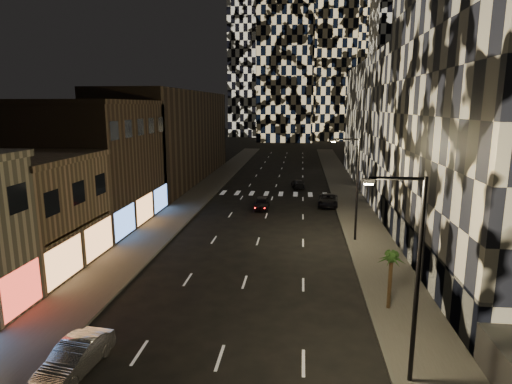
% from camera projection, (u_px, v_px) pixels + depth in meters
% --- Properties ---
extents(sidewalk_left, '(4.00, 120.00, 0.15)m').
position_uv_depth(sidewalk_left, '(202.00, 192.00, 59.55)').
color(sidewalk_left, '#47443F').
rests_on(sidewalk_left, ground).
extents(sidewalk_right, '(4.00, 120.00, 0.15)m').
position_uv_depth(sidewalk_right, '(348.00, 195.00, 57.47)').
color(sidewalk_right, '#47443F').
rests_on(sidewalk_right, ground).
extents(curb_left, '(0.20, 120.00, 0.15)m').
position_uv_depth(curb_left, '(217.00, 192.00, 59.33)').
color(curb_left, '#4C4C47').
rests_on(curb_left, ground).
extents(curb_right, '(0.20, 120.00, 0.15)m').
position_uv_depth(curb_right, '(332.00, 194.00, 57.69)').
color(curb_right, '#4C4C47').
rests_on(curb_right, ground).
extents(retail_tan, '(10.00, 10.00, 8.00)m').
position_uv_depth(retail_tan, '(16.00, 215.00, 31.24)').
color(retail_tan, '#866B50').
rests_on(retail_tan, ground).
extents(retail_brown, '(10.00, 15.00, 12.00)m').
position_uv_depth(retail_brown, '(95.00, 165.00, 43.02)').
color(retail_brown, '#453627').
rests_on(retail_brown, ground).
extents(retail_filler_left, '(10.00, 40.00, 14.00)m').
position_uv_depth(retail_filler_left, '(173.00, 136.00, 68.65)').
color(retail_filler_left, '#453627').
rests_on(retail_filler_left, ground).
extents(midrise_base, '(0.60, 25.00, 3.00)m').
position_uv_depth(midrise_base, '(415.00, 246.00, 32.10)').
color(midrise_base, '#383838').
rests_on(midrise_base, ground).
extents(midrise_filler_right, '(16.00, 40.00, 18.00)m').
position_uv_depth(midrise_filler_right, '(416.00, 126.00, 61.47)').
color(midrise_filler_right, '#232326').
rests_on(midrise_filler_right, ground).
extents(streetlight_near, '(2.55, 0.25, 9.00)m').
position_uv_depth(streetlight_near, '(412.00, 267.00, 17.61)').
color(streetlight_near, black).
rests_on(streetlight_near, sidewalk_right).
extents(streetlight_far, '(2.55, 0.25, 9.00)m').
position_uv_depth(streetlight_far, '(355.00, 182.00, 37.10)').
color(streetlight_far, black).
rests_on(streetlight_far, sidewalk_right).
extents(car_silver_parked, '(1.97, 4.52, 1.45)m').
position_uv_depth(car_silver_parked, '(75.00, 358.00, 19.29)').
color(car_silver_parked, '#9C9CA1').
rests_on(car_silver_parked, ground).
extents(car_dark_midlane, '(1.74, 4.22, 1.43)m').
position_uv_depth(car_dark_midlane, '(262.00, 203.00, 49.71)').
color(car_dark_midlane, black).
rests_on(car_dark_midlane, ground).
extents(car_dark_oncoming, '(2.18, 4.30, 1.20)m').
position_uv_depth(car_dark_oncoming, '(298.00, 184.00, 62.70)').
color(car_dark_oncoming, black).
rests_on(car_dark_oncoming, ground).
extents(car_dark_rightlane, '(2.66, 5.09, 1.37)m').
position_uv_depth(car_dark_rightlane, '(328.00, 200.00, 51.40)').
color(car_dark_rightlane, black).
rests_on(car_dark_rightlane, ground).
extents(palm_tree, '(1.79, 1.76, 3.51)m').
position_uv_depth(palm_tree, '(391.00, 261.00, 24.71)').
color(palm_tree, '#47331E').
rests_on(palm_tree, sidewalk_right).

